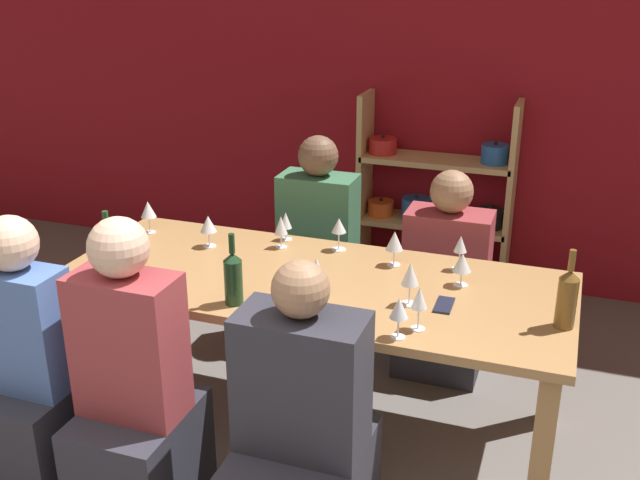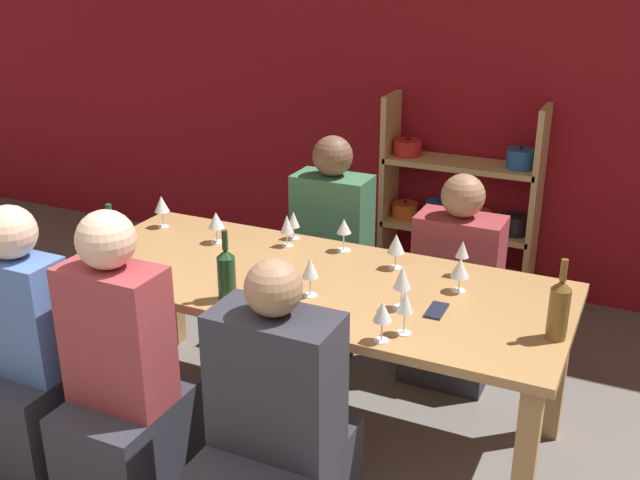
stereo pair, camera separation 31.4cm
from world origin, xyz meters
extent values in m
cube|color=maroon|center=(0.00, 3.83, 1.35)|extent=(8.80, 0.06, 2.70)
cube|color=tan|center=(-0.08, 3.63, 0.65)|extent=(0.04, 0.30, 1.29)
cube|color=tan|center=(0.89, 3.63, 0.65)|extent=(0.04, 0.30, 1.29)
cube|color=tan|center=(0.41, 3.63, 0.02)|extent=(0.97, 0.30, 0.04)
cylinder|color=red|center=(0.04, 3.63, 0.09)|extent=(0.20, 0.20, 0.11)
sphere|color=black|center=(0.04, 3.63, 0.15)|extent=(0.02, 0.02, 0.02)
cylinder|color=#E0561E|center=(0.28, 3.63, 0.10)|extent=(0.21, 0.21, 0.13)
sphere|color=black|center=(0.28, 3.63, 0.18)|extent=(0.02, 0.02, 0.02)
cylinder|color=#338447|center=(0.53, 3.63, 0.11)|extent=(0.22, 0.22, 0.14)
sphere|color=black|center=(0.53, 3.63, 0.19)|extent=(0.02, 0.02, 0.02)
cylinder|color=#E0561E|center=(0.77, 3.63, 0.11)|extent=(0.19, 0.19, 0.15)
sphere|color=black|center=(0.77, 3.63, 0.20)|extent=(0.02, 0.02, 0.02)
cube|color=tan|center=(0.41, 3.63, 0.45)|extent=(0.97, 0.30, 0.04)
cylinder|color=#E0561E|center=(0.04, 3.63, 0.52)|extent=(0.17, 0.17, 0.10)
sphere|color=black|center=(0.04, 3.63, 0.58)|extent=(0.02, 0.02, 0.02)
cylinder|color=#235BAD|center=(0.28, 3.63, 0.54)|extent=(0.19, 0.19, 0.15)
sphere|color=black|center=(0.28, 3.63, 0.62)|extent=(0.02, 0.02, 0.02)
cylinder|color=#E0561E|center=(0.53, 3.63, 0.53)|extent=(0.20, 0.20, 0.12)
sphere|color=black|center=(0.53, 3.63, 0.60)|extent=(0.02, 0.02, 0.02)
cylinder|color=black|center=(0.77, 3.63, 0.53)|extent=(0.17, 0.17, 0.12)
sphere|color=black|center=(0.77, 3.63, 0.60)|extent=(0.02, 0.02, 0.02)
cube|color=tan|center=(0.41, 3.63, 0.88)|extent=(0.97, 0.30, 0.04)
cylinder|color=red|center=(0.04, 3.63, 0.95)|extent=(0.19, 0.19, 0.10)
sphere|color=black|center=(0.04, 3.63, 1.01)|extent=(0.02, 0.02, 0.02)
cylinder|color=#235BAD|center=(0.77, 3.63, 0.96)|extent=(0.17, 0.17, 0.12)
sphere|color=black|center=(0.77, 3.63, 1.03)|extent=(0.02, 0.02, 0.02)
cube|color=#AD7F4C|center=(0.20, 1.85, 0.75)|extent=(2.30, 0.95, 0.04)
cube|color=#AD7F4C|center=(-0.87, 1.46, 0.37)|extent=(0.08, 0.08, 0.73)
cube|color=#AD7F4C|center=(1.27, 1.46, 0.37)|extent=(0.08, 0.08, 0.73)
cube|color=#AD7F4C|center=(-0.87, 2.25, 0.37)|extent=(0.08, 0.08, 0.73)
cube|color=#AD7F4C|center=(1.27, 2.25, 0.37)|extent=(0.08, 0.08, 0.73)
cylinder|color=brown|center=(1.29, 1.75, 0.88)|extent=(0.08, 0.08, 0.21)
cone|color=brown|center=(1.29, 1.75, 1.00)|extent=(0.08, 0.08, 0.04)
cylinder|color=brown|center=(1.29, 1.75, 1.06)|extent=(0.03, 0.03, 0.09)
cylinder|color=#1E4C23|center=(-0.63, 1.51, 0.89)|extent=(0.07, 0.07, 0.24)
cone|color=#1E4C23|center=(-0.63, 1.51, 1.03)|extent=(0.07, 0.07, 0.03)
cylinder|color=#1E4C23|center=(-0.63, 1.51, 1.08)|extent=(0.03, 0.03, 0.07)
cylinder|color=#19381E|center=(-0.03, 1.51, 0.87)|extent=(0.08, 0.08, 0.19)
cone|color=#19381E|center=(-0.03, 1.51, 0.98)|extent=(0.08, 0.08, 0.04)
cylinder|color=#19381E|center=(-0.03, 1.51, 1.04)|extent=(0.03, 0.03, 0.08)
cylinder|color=white|center=(0.50, 2.13, 0.77)|extent=(0.06, 0.06, 0.00)
cylinder|color=white|center=(0.50, 2.13, 0.81)|extent=(0.01, 0.01, 0.07)
cone|color=white|center=(0.50, 2.13, 0.90)|extent=(0.08, 0.08, 0.09)
cylinder|color=maroon|center=(0.50, 2.13, 0.87)|extent=(0.04, 0.04, 0.04)
cylinder|color=white|center=(-0.81, 2.12, 0.77)|extent=(0.06, 0.06, 0.00)
cylinder|color=white|center=(-0.81, 2.12, 0.82)|extent=(0.01, 0.01, 0.08)
cone|color=white|center=(-0.81, 2.12, 0.90)|extent=(0.08, 0.08, 0.09)
cylinder|color=beige|center=(-0.81, 2.12, 0.88)|extent=(0.04, 0.04, 0.03)
cylinder|color=white|center=(-0.42, 2.05, 0.77)|extent=(0.07, 0.07, 0.00)
cylinder|color=white|center=(-0.42, 2.05, 0.81)|extent=(0.01, 0.01, 0.08)
cone|color=white|center=(-0.42, 2.05, 0.89)|extent=(0.08, 0.08, 0.08)
cylinder|color=white|center=(0.80, 2.18, 0.77)|extent=(0.07, 0.07, 0.00)
cylinder|color=white|center=(0.80, 2.18, 0.82)|extent=(0.01, 0.01, 0.09)
cone|color=white|center=(0.80, 2.18, 0.90)|extent=(0.06, 0.06, 0.08)
cylinder|color=beige|center=(0.80, 2.18, 0.88)|extent=(0.03, 0.03, 0.03)
cylinder|color=white|center=(0.27, 1.69, 0.77)|extent=(0.06, 0.06, 0.00)
cylinder|color=white|center=(0.27, 1.69, 0.82)|extent=(0.01, 0.01, 0.08)
cone|color=white|center=(0.27, 1.69, 0.90)|extent=(0.07, 0.07, 0.09)
cylinder|color=maroon|center=(0.27, 1.69, 0.88)|extent=(0.04, 0.04, 0.04)
cylinder|color=white|center=(0.20, 2.22, 0.77)|extent=(0.07, 0.07, 0.00)
cylinder|color=white|center=(0.20, 2.22, 0.82)|extent=(0.01, 0.01, 0.09)
cone|color=white|center=(0.20, 2.22, 0.90)|extent=(0.07, 0.07, 0.07)
cylinder|color=beige|center=(0.20, 2.22, 0.88)|extent=(0.04, 0.04, 0.03)
cylinder|color=white|center=(0.84, 2.00, 0.77)|extent=(0.06, 0.06, 0.00)
cylinder|color=white|center=(0.84, 2.00, 0.81)|extent=(0.01, 0.01, 0.07)
cone|color=white|center=(0.84, 2.00, 0.88)|extent=(0.08, 0.08, 0.08)
cylinder|color=maroon|center=(0.84, 2.00, 0.86)|extent=(0.05, 0.05, 0.03)
cylinder|color=white|center=(-0.10, 2.26, 0.77)|extent=(0.06, 0.06, 0.00)
cylinder|color=white|center=(-0.10, 2.26, 0.81)|extent=(0.01, 0.01, 0.06)
cone|color=white|center=(-0.10, 2.26, 0.88)|extent=(0.06, 0.06, 0.08)
cylinder|color=maroon|center=(-0.10, 2.26, 0.86)|extent=(0.03, 0.03, 0.03)
cylinder|color=white|center=(-0.08, 2.16, 0.77)|extent=(0.06, 0.06, 0.00)
cylinder|color=white|center=(-0.08, 2.16, 0.81)|extent=(0.01, 0.01, 0.07)
cone|color=white|center=(-0.08, 2.16, 0.89)|extent=(0.07, 0.07, 0.09)
cylinder|color=maroon|center=(-0.08, 2.16, 0.87)|extent=(0.04, 0.04, 0.04)
cylinder|color=white|center=(0.75, 1.54, 0.77)|extent=(0.06, 0.06, 0.00)
cylinder|color=white|center=(0.75, 1.54, 0.82)|extent=(0.01, 0.01, 0.09)
cone|color=white|center=(0.75, 1.54, 0.91)|extent=(0.06, 0.06, 0.09)
cylinder|color=beige|center=(0.75, 1.54, 0.89)|extent=(0.03, 0.03, 0.04)
cylinder|color=white|center=(0.69, 1.45, 0.77)|extent=(0.06, 0.06, 0.00)
cylinder|color=white|center=(0.69, 1.45, 0.82)|extent=(0.01, 0.01, 0.08)
cone|color=white|center=(0.69, 1.45, 0.90)|extent=(0.07, 0.07, 0.08)
cylinder|color=maroon|center=(0.69, 1.45, 0.88)|extent=(0.04, 0.04, 0.03)
cylinder|color=white|center=(0.67, 1.74, 0.77)|extent=(0.07, 0.07, 0.00)
cylinder|color=white|center=(0.67, 1.74, 0.82)|extent=(0.01, 0.01, 0.09)
cone|color=white|center=(0.67, 1.74, 0.91)|extent=(0.07, 0.07, 0.10)
cylinder|color=beige|center=(0.67, 1.74, 0.89)|extent=(0.04, 0.04, 0.04)
cube|color=#1E2338|center=(0.81, 1.78, 0.78)|extent=(0.07, 0.15, 0.01)
cube|color=#2D2D38|center=(0.44, 1.06, 0.75)|extent=(0.45, 0.25, 0.52)
sphere|color=#9E7556|center=(0.44, 1.06, 1.11)|extent=(0.20, 0.20, 0.20)
cube|color=#2D2D38|center=(0.67, 2.66, 0.21)|extent=(0.45, 0.56, 0.42)
cube|color=#99383D|center=(0.67, 2.66, 0.65)|extent=(0.45, 0.25, 0.46)
sphere|color=#9E7556|center=(0.67, 2.66, 0.99)|extent=(0.23, 0.23, 0.23)
cube|color=#2D2D38|center=(-0.74, 1.06, 0.24)|extent=(0.36, 0.45, 0.49)
cube|color=#4C70B7|center=(-0.74, 1.06, 0.75)|extent=(0.36, 0.20, 0.52)
sphere|color=beige|center=(-0.74, 1.06, 1.12)|extent=(0.22, 0.22, 0.22)
cube|color=#2D2D38|center=(-0.08, 2.71, 0.24)|extent=(0.43, 0.54, 0.47)
cube|color=#3D7551|center=(-0.08, 2.71, 0.73)|extent=(0.43, 0.24, 0.52)
sphere|color=brown|center=(-0.08, 2.71, 1.10)|extent=(0.22, 0.22, 0.22)
cube|color=#2D2D38|center=(-0.25, 1.06, 0.24)|extent=(0.40, 0.51, 0.48)
cube|color=#99383D|center=(-0.25, 1.06, 0.77)|extent=(0.40, 0.22, 0.58)
sphere|color=beige|center=(-0.25, 1.06, 1.17)|extent=(0.23, 0.23, 0.23)
camera|label=1|loc=(1.26, -1.04, 2.17)|focal=42.00mm
camera|label=2|loc=(1.55, -0.92, 2.17)|focal=42.00mm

